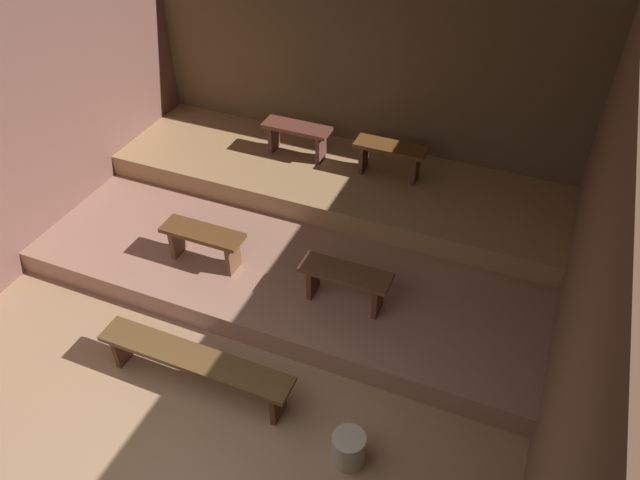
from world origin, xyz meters
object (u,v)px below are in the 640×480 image
object	(u,v)px
bench_floor_center	(195,362)
bench_middle_right	(390,154)
bench_lower_right	(345,279)
bench_lower_left	(203,239)
pail_floor	(349,449)
bench_middle_left	(297,134)

from	to	relation	value
bench_floor_center	bench_middle_right	world-z (taller)	bench_middle_right
bench_middle_right	bench_lower_right	bearing A→B (deg)	-84.51
bench_floor_center	bench_lower_left	size ratio (longest dim) A/B	2.09
bench_lower_right	bench_middle_right	bearing A→B (deg)	95.49
bench_lower_left	bench_lower_right	xyz separation A→B (m)	(1.57, 0.00, 0.00)
bench_floor_center	bench_lower_left	world-z (taller)	bench_lower_left
bench_lower_right	pail_floor	size ratio (longest dim) A/B	2.86
bench_lower_left	bench_middle_right	bearing A→B (deg)	54.64
bench_lower_right	bench_middle_right	size ratio (longest dim) A/B	1.05
bench_floor_center	bench_lower_right	bearing A→B (deg)	54.03
bench_middle_left	bench_middle_right	world-z (taller)	same
bench_lower_left	pail_floor	world-z (taller)	bench_lower_left
bench_floor_center	bench_middle_left	bearing A→B (deg)	98.12
bench_floor_center	pail_floor	xyz separation A→B (m)	(1.52, -0.17, -0.18)
bench_middle_right	bench_middle_left	bearing A→B (deg)	180.00
bench_lower_left	bench_middle_left	distance (m)	1.98
bench_lower_left	pail_floor	size ratio (longest dim) A/B	2.86
bench_floor_center	bench_lower_left	distance (m)	1.45
bench_middle_left	pail_floor	xyz separation A→B (m)	(1.98, -3.40, -0.66)
bench_middle_right	pail_floor	distance (m)	3.55
bench_middle_left	bench_middle_right	distance (m)	1.20
bench_floor_center	bench_middle_right	bearing A→B (deg)	77.13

